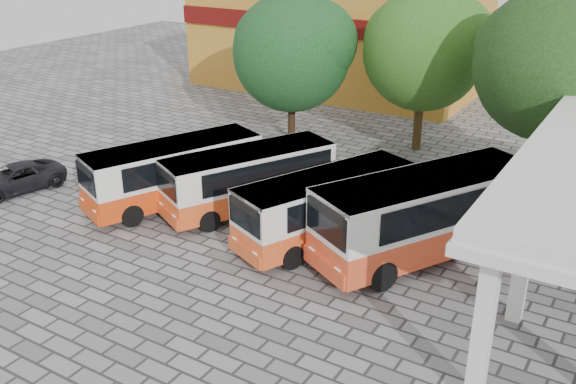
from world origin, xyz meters
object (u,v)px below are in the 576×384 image
Objects in this scene: bus_centre_left at (249,176)px; bus_far_right at (427,211)px; bus_centre_right at (328,204)px; parked_car at (14,179)px; bus_far_left at (174,170)px.

bus_far_right is at bearing 26.93° from bus_centre_left.
bus_centre_right is at bearing -138.73° from bus_far_right.
bus_centre_left is 4.28m from bus_centre_right.
bus_far_right is at bearing 26.69° from parked_car.
bus_far_left is 1.03× the size of bus_centre_right.
bus_far_right reaches higher than bus_centre_right.
bus_far_right is at bearing 29.46° from bus_far_left.
bus_far_right reaches higher than bus_centre_left.
bus_far_left is at bearing 35.38° from parked_car.
bus_centre_left reaches higher than parked_car.
bus_far_right is 2.12× the size of parked_car.
bus_far_left is 7.82m from parked_car.
bus_far_left is 0.87× the size of bus_far_right.
bus_centre_right is (7.34, 0.37, -0.04)m from bus_far_left.
parked_car is (-10.39, -3.93, -0.93)m from bus_centre_left.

